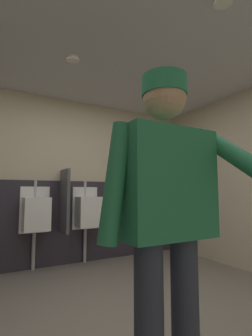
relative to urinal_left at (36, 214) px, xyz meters
The scene contains 10 objects.
ground_plane 1.99m from the urinal_left, 77.36° to the right, with size 4.88×4.48×0.04m, color slate.
wall_back 0.67m from the urinal_left, 28.81° to the left, with size 4.88×0.12×2.53m, color beige.
wainscot_band_back 0.45m from the urinal_left, 19.90° to the left, with size 4.28×0.03×1.24m, color #2D2833.
ceiling_slab 2.54m from the urinal_left, 77.36° to the right, with size 4.88×4.48×0.04m, color silver.
downlight_near 3.14m from the urinal_left, 70.03° to the right, with size 0.14×0.14×0.03m, color white.
downlight_far 2.06m from the urinal_left, 82.51° to the right, with size 0.14×0.14×0.03m, color white.
urinal_left is the anchor object (origin of this frame).
urinal_middle 0.75m from the urinal_left, ahead, with size 0.40×0.34×1.24m.
privacy_divider_panel 0.42m from the urinal_left, 10.65° to the right, with size 0.04×0.40×0.90m, color #4C4C51.
person 2.64m from the urinal_left, 85.87° to the right, with size 0.71×0.60×1.68m.
Camera 1 is at (-1.00, -1.84, 1.07)m, focal length 26.45 mm.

